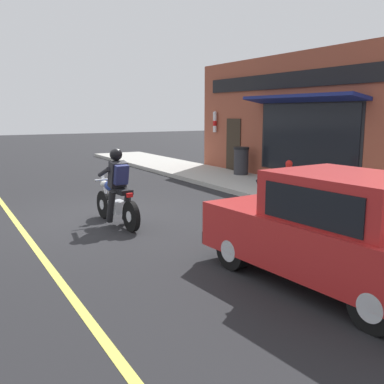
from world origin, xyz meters
TOP-DOWN VIEW (x-y plane):
  - ground_plane at (0.00, 0.00)m, footprint 80.00×80.00m
  - sidewalk_curb at (5.47, 3.00)m, footprint 2.60×22.00m
  - lane_stripe at (-1.80, 3.00)m, footprint 0.12×19.80m
  - storefront_building at (7.00, 1.95)m, footprint 1.25×9.74m
  - motorcycle_with_rider at (0.05, -0.75)m, footprint 0.58×2.02m
  - car_hatchback at (1.43, -5.41)m, footprint 1.93×3.90m
  - fire_hydrant at (5.41, -0.01)m, footprint 0.36×0.24m
  - trash_bin at (6.28, 3.49)m, footprint 0.56×0.56m

SIDE VIEW (x-z plane):
  - ground_plane at x=0.00m, z-range 0.00..0.00m
  - lane_stripe at x=-1.80m, z-range 0.00..0.01m
  - sidewalk_curb at x=5.47m, z-range 0.00..0.14m
  - fire_hydrant at x=5.41m, z-range 0.13..1.01m
  - trash_bin at x=6.28m, z-range 0.15..1.13m
  - motorcycle_with_rider at x=0.05m, z-range -0.13..1.49m
  - car_hatchback at x=1.43m, z-range -0.02..1.55m
  - storefront_building at x=7.00m, z-range 0.01..4.21m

